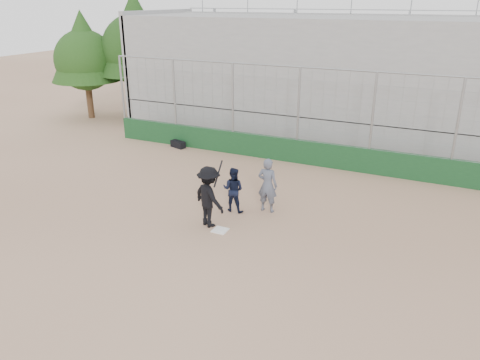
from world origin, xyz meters
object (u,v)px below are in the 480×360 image
at_px(umpire, 267,188).
at_px(equipment_bag, 178,144).
at_px(batter_at_plate, 209,197).
at_px(catcher_crouched, 233,197).

height_order(umpire, equipment_bag, umpire).
bearing_deg(batter_at_plate, catcher_crouched, 80.24).
bearing_deg(umpire, batter_at_plate, 55.54).
distance_m(batter_at_plate, equipment_bag, 8.35).
xyz_separation_m(umpire, equipment_bag, (-6.45, 4.73, -0.66)).
height_order(catcher_crouched, equipment_bag, catcher_crouched).
distance_m(umpire, equipment_bag, 8.03).
distance_m(batter_at_plate, umpire, 2.11).
bearing_deg(umpire, catcher_crouched, 26.85).
xyz_separation_m(catcher_crouched, umpire, (1.00, 0.49, 0.30)).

